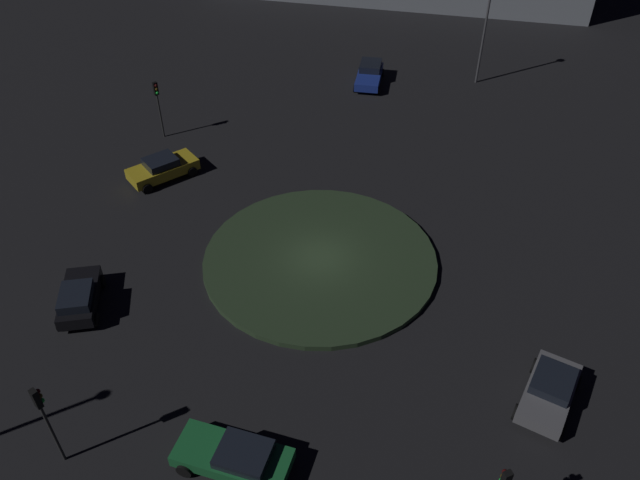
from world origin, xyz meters
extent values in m
plane|color=black|center=(0.00, 0.00, 0.00)|extent=(119.84, 119.84, 0.00)
cylinder|color=#2D4228|center=(0.00, 0.00, 0.15)|extent=(12.75, 12.75, 0.30)
cube|color=black|center=(-11.54, -4.75, 0.66)|extent=(2.66, 4.15, 0.66)
cube|color=black|center=(-11.39, -5.28, 1.24)|extent=(1.97, 2.30, 0.49)
cylinder|color=black|center=(-12.73, -3.65, 0.33)|extent=(0.39, 0.70, 0.66)
cylinder|color=black|center=(-11.09, -3.20, 0.33)|extent=(0.39, 0.70, 0.66)
cylinder|color=black|center=(-11.99, -6.31, 0.33)|extent=(0.39, 0.70, 0.66)
cylinder|color=black|center=(-10.35, -5.86, 0.33)|extent=(0.39, 0.70, 0.66)
cube|color=#1E38A5|center=(1.51, 22.15, 0.61)|extent=(2.15, 4.63, 0.61)
cube|color=black|center=(1.56, 22.99, 1.18)|extent=(1.79, 2.27, 0.53)
cylinder|color=black|center=(2.35, 20.47, 0.31)|extent=(0.26, 0.63, 0.61)
cylinder|color=black|center=(0.48, 20.58, 0.31)|extent=(0.26, 0.63, 0.61)
cylinder|color=black|center=(2.55, 23.72, 0.31)|extent=(0.26, 0.63, 0.61)
cylinder|color=black|center=(0.67, 23.83, 0.31)|extent=(0.26, 0.63, 0.61)
cube|color=#1E7238|center=(-2.03, -12.51, 0.61)|extent=(4.87, 2.73, 0.55)
cube|color=black|center=(-1.54, -12.61, 1.09)|extent=(2.31, 2.02, 0.42)
cylinder|color=black|center=(-3.83, -13.12, 0.33)|extent=(0.69, 0.34, 0.66)
cylinder|color=black|center=(-3.48, -11.27, 0.33)|extent=(0.69, 0.34, 0.66)
cylinder|color=black|center=(-0.23, -11.91, 0.33)|extent=(0.69, 0.34, 0.66)
cube|color=slate|center=(10.78, -8.05, 0.65)|extent=(3.31, 4.37, 0.59)
cube|color=black|center=(10.90, -7.77, 1.16)|extent=(2.31, 2.48, 0.42)
cylinder|color=black|center=(11.06, -9.73, 0.36)|extent=(0.49, 0.75, 0.72)
cylinder|color=black|center=(9.35, -8.98, 0.36)|extent=(0.49, 0.75, 0.72)
cylinder|color=black|center=(12.21, -7.13, 0.36)|extent=(0.49, 0.75, 0.72)
cylinder|color=black|center=(10.50, -6.37, 0.36)|extent=(0.49, 0.75, 0.72)
cube|color=gold|center=(-10.95, 6.96, 0.67)|extent=(4.44, 4.36, 0.68)
cube|color=black|center=(-11.00, 6.91, 1.24)|extent=(2.54, 2.53, 0.48)
cylinder|color=black|center=(-10.46, 8.72, 0.32)|extent=(0.62, 0.61, 0.65)
cylinder|color=black|center=(-9.17, 7.37, 0.32)|extent=(0.62, 0.61, 0.65)
cylinder|color=black|center=(-12.73, 6.55, 0.32)|extent=(0.62, 0.61, 0.65)
cylinder|color=black|center=(-11.45, 5.20, 0.32)|extent=(0.62, 0.61, 0.65)
cube|color=black|center=(7.76, -14.00, 3.51)|extent=(0.37, 0.34, 0.90)
sphere|color=#3F0C0C|center=(7.69, -13.88, 3.78)|extent=(0.20, 0.20, 0.20)
sphere|color=#4C380F|center=(7.69, -13.88, 3.51)|extent=(0.20, 0.20, 0.20)
cylinder|color=#2D2D2D|center=(-12.56, 12.06, 1.63)|extent=(0.12, 0.12, 3.25)
cube|color=black|center=(-12.56, 12.06, 3.70)|extent=(0.37, 0.37, 0.90)
sphere|color=#3F0C0C|center=(-12.45, 11.96, 3.97)|extent=(0.20, 0.20, 0.20)
sphere|color=#4C380F|center=(-12.45, 11.96, 3.70)|extent=(0.20, 0.20, 0.20)
sphere|color=#1EE53F|center=(-12.45, 11.96, 3.43)|extent=(0.20, 0.20, 0.20)
cylinder|color=#2D2D2D|center=(-8.84, -12.99, 1.78)|extent=(0.12, 0.12, 3.55)
cube|color=black|center=(-8.84, -12.99, 4.00)|extent=(0.37, 0.35, 0.90)
sphere|color=#3F0C0C|center=(-8.75, -12.88, 4.27)|extent=(0.20, 0.20, 0.20)
sphere|color=#4C380F|center=(-8.75, -12.88, 4.00)|extent=(0.20, 0.20, 0.20)
sphere|color=#1EE53F|center=(-8.75, -12.88, 3.73)|extent=(0.20, 0.20, 0.20)
cylinder|color=#4C4C51|center=(10.24, 23.41, 4.01)|extent=(0.18, 0.18, 8.01)
camera|label=1|loc=(2.86, -25.33, 22.75)|focal=34.97mm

